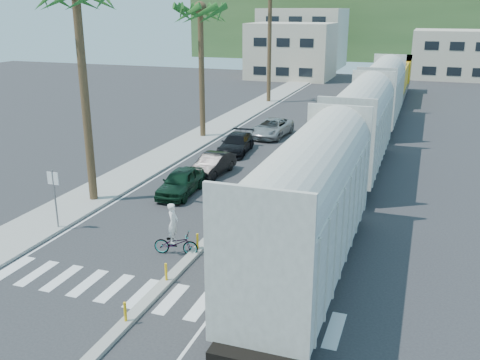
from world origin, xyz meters
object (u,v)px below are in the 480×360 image
Objects in this scene: car_lead at (181,182)px; street_sign at (54,191)px; car_second at (213,164)px; cyclist at (175,238)px.

street_sign is at bearing -120.08° from car_lead.
street_sign is 0.70× the size of car_second.
cyclist is (6.50, -0.53, -1.24)m from street_sign.
car_lead is at bearing 13.65° from cyclist.
car_lead is 1.03× the size of car_second.
car_lead is at bearing -89.73° from car_second.
street_sign is at bearing 75.27° from cyclist.
street_sign is 0.68× the size of car_lead.
cyclist is (2.82, -11.21, 0.05)m from car_second.
street_sign is at bearing -104.20° from car_second.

